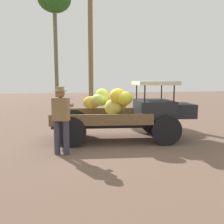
% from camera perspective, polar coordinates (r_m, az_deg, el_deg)
% --- Properties ---
extents(ground_plane, '(60.00, 60.00, 0.00)m').
position_cam_1_polar(ground_plane, '(7.76, 2.12, -6.74)').
color(ground_plane, brown).
extents(truck, '(4.59, 2.22, 1.89)m').
position_cam_1_polar(truck, '(7.72, 4.21, 0.35)').
color(truck, black).
rests_on(truck, ground).
extents(farmer, '(0.56, 0.53, 1.76)m').
position_cam_1_polar(farmer, '(6.26, -11.99, -0.97)').
color(farmer, '#3A384A').
rests_on(farmer, ground).
extents(forest_tree_5, '(2.16, 2.16, 8.01)m').
position_cam_1_polar(forest_tree_5, '(17.49, -13.53, 24.11)').
color(forest_tree_5, '#6B634B').
rests_on(forest_tree_5, ground).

